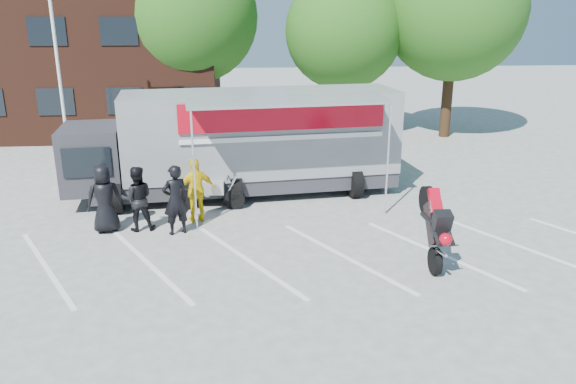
{
  "coord_description": "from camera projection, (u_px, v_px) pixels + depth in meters",
  "views": [
    {
      "loc": [
        0.11,
        -11.64,
        5.82
      ],
      "look_at": [
        1.31,
        2.31,
        1.3
      ],
      "focal_mm": 35.0,
      "sensor_mm": 36.0,
      "label": 1
    }
  ],
  "objects": [
    {
      "name": "spectator_leather_a",
      "position": [
        104.0,
        199.0,
        15.27
      ],
      "size": [
        1.08,
        0.88,
        1.91
      ],
      "primitive_type": "imported",
      "rotation": [
        0.0,
        0.0,
        3.47
      ],
      "color": "black",
      "rests_on": "ground"
    },
    {
      "name": "office_building",
      "position": [
        36.0,
        60.0,
        27.98
      ],
      "size": [
        18.0,
        8.0,
        7.0
      ],
      "primitive_type": "cube",
      "color": "#432115",
      "rests_on": "ground"
    },
    {
      "name": "transporter_truck",
      "position": [
        247.0,
        194.0,
        18.74
      ],
      "size": [
        11.21,
        6.33,
        3.4
      ],
      "primitive_type": null,
      "rotation": [
        0.0,
        0.0,
        0.11
      ],
      "color": "gray",
      "rests_on": "ground"
    },
    {
      "name": "tree_right",
      "position": [
        455.0,
        10.0,
        25.57
      ],
      "size": [
        6.46,
        6.46,
        9.12
      ],
      "color": "#382314",
      "rests_on": "ground"
    },
    {
      "name": "parked_motorcycle",
      "position": [
        210.0,
        209.0,
        17.3
      ],
      "size": [
        2.23,
        0.87,
        1.15
      ],
      "primitive_type": null,
      "rotation": [
        0.0,
        0.0,
        1.51
      ],
      "color": "silver",
      "rests_on": "ground"
    },
    {
      "name": "spectator_leather_c",
      "position": [
        137.0,
        199.0,
        15.4
      ],
      "size": [
        0.99,
        0.84,
        1.82
      ],
      "primitive_type": "imported",
      "rotation": [
        0.0,
        0.0,
        3.32
      ],
      "color": "black",
      "rests_on": "ground"
    },
    {
      "name": "flagpole",
      "position": [
        61.0,
        33.0,
        20.23
      ],
      "size": [
        1.61,
        0.12,
        8.0
      ],
      "color": "white",
      "rests_on": "ground"
    },
    {
      "name": "spectator_leather_b",
      "position": [
        175.0,
        200.0,
        15.11
      ],
      "size": [
        0.84,
        0.72,
        1.94
      ],
      "primitive_type": "imported",
      "rotation": [
        0.0,
        0.0,
        3.58
      ],
      "color": "black",
      "rests_on": "ground"
    },
    {
      "name": "stunt_bike_rider",
      "position": [
        424.0,
        262.0,
        13.67
      ],
      "size": [
        0.84,
        1.79,
        2.1
      ],
      "primitive_type": null,
      "rotation": [
        0.0,
        0.0,
        -0.0
      ],
      "color": "black",
      "rests_on": "ground"
    },
    {
      "name": "tree_left",
      "position": [
        192.0,
        17.0,
        26.11
      ],
      "size": [
        6.12,
        6.12,
        8.64
      ],
      "color": "#382314",
      "rests_on": "ground"
    },
    {
      "name": "tree_mid",
      "position": [
        344.0,
        31.0,
        25.92
      ],
      "size": [
        5.44,
        5.44,
        7.68
      ],
      "color": "#382314",
      "rests_on": "ground"
    },
    {
      "name": "ground",
      "position": [
        240.0,
        278.0,
        12.81
      ],
      "size": [
        100.0,
        100.0,
        0.0
      ],
      "primitive_type": "plane",
      "color": "#ACACA7",
      "rests_on": "ground"
    },
    {
      "name": "spectator_hivis",
      "position": [
        196.0,
        190.0,
        16.03
      ],
      "size": [
        1.19,
        0.79,
        1.87
      ],
      "primitive_type": "imported",
      "rotation": [
        0.0,
        0.0,
        3.47
      ],
      "color": "yellow",
      "rests_on": "ground"
    },
    {
      "name": "parking_bay_lines",
      "position": [
        239.0,
        260.0,
        13.76
      ],
      "size": [
        18.09,
        13.33,
        0.01
      ],
      "primitive_type": "cube",
      "rotation": [
        0.0,
        0.0,
        0.52
      ],
      "color": "white",
      "rests_on": "ground"
    }
  ]
}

